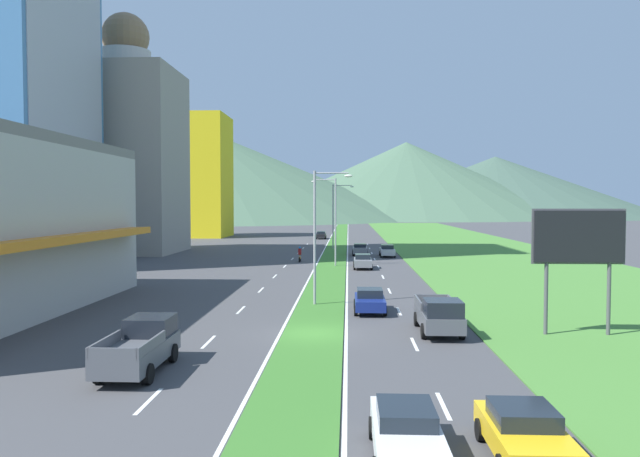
{
  "coord_description": "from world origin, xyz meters",
  "views": [
    {
      "loc": [
        1.85,
        -31.43,
        6.91
      ],
      "look_at": [
        -0.98,
        28.49,
        4.4
      ],
      "focal_mm": 33.79,
      "sensor_mm": 36.0,
      "label": 1
    }
  ],
  "objects": [
    {
      "name": "ground_plane",
      "position": [
        0.0,
        0.0,
        0.0
      ],
      "size": [
        600.0,
        600.0,
        0.0
      ],
      "primitive_type": "plane",
      "color": "#424244"
    },
    {
      "name": "grass_median",
      "position": [
        0.0,
        60.0,
        0.03
      ],
      "size": [
        3.2,
        240.0,
        0.06
      ],
      "primitive_type": "cube",
      "color": "#387028",
      "rests_on": "ground_plane"
    },
    {
      "name": "grass_verge_right",
      "position": [
        20.6,
        60.0,
        0.03
      ],
      "size": [
        24.0,
        240.0,
        0.06
      ],
      "primitive_type": "cube",
      "color": "#477F33",
      "rests_on": "ground_plane"
    },
    {
      "name": "lane_dash_left_1",
      "position": [
        -5.1,
        -11.01,
        0.01
      ],
      "size": [
        0.16,
        2.8,
        0.01
      ],
      "primitive_type": "cube",
      "color": "silver",
      "rests_on": "ground_plane"
    },
    {
      "name": "lane_dash_left_2",
      "position": [
        -5.1,
        -2.02,
        0.01
      ],
      "size": [
        0.16,
        2.8,
        0.01
      ],
      "primitive_type": "cube",
      "color": "silver",
      "rests_on": "ground_plane"
    },
    {
      "name": "lane_dash_left_3",
      "position": [
        -5.1,
        6.97,
        0.01
      ],
      "size": [
        0.16,
        2.8,
        0.01
      ],
      "primitive_type": "cube",
      "color": "silver",
      "rests_on": "ground_plane"
    },
    {
      "name": "lane_dash_left_4",
      "position": [
        -5.1,
        15.97,
        0.01
      ],
      "size": [
        0.16,
        2.8,
        0.01
      ],
      "primitive_type": "cube",
      "color": "silver",
      "rests_on": "ground_plane"
    },
    {
      "name": "lane_dash_left_5",
      "position": [
        -5.1,
        24.96,
        0.01
      ],
      "size": [
        0.16,
        2.8,
        0.01
      ],
      "primitive_type": "cube",
      "color": "silver",
      "rests_on": "ground_plane"
    },
    {
      "name": "lane_dash_left_6",
      "position": [
        -5.1,
        33.95,
        0.01
      ],
      "size": [
        0.16,
        2.8,
        0.01
      ],
      "primitive_type": "cube",
      "color": "silver",
      "rests_on": "ground_plane"
    },
    {
      "name": "lane_dash_left_7",
      "position": [
        -5.1,
        42.94,
        0.01
      ],
      "size": [
        0.16,
        2.8,
        0.01
      ],
      "primitive_type": "cube",
      "color": "silver",
      "rests_on": "ground_plane"
    },
    {
      "name": "lane_dash_left_8",
      "position": [
        -5.1,
        51.93,
        0.01
      ],
      "size": [
        0.16,
        2.8,
        0.01
      ],
      "primitive_type": "cube",
      "color": "silver",
      "rests_on": "ground_plane"
    },
    {
      "name": "lane_dash_left_9",
      "position": [
        -5.1,
        60.92,
        0.01
      ],
      "size": [
        0.16,
        2.8,
        0.01
      ],
      "primitive_type": "cube",
      "color": "silver",
      "rests_on": "ground_plane"
    },
    {
      "name": "lane_dash_left_10",
      "position": [
        -5.1,
        69.92,
        0.01
      ],
      "size": [
        0.16,
        2.8,
        0.01
      ],
      "primitive_type": "cube",
      "color": "silver",
      "rests_on": "ground_plane"
    },
    {
      "name": "lane_dash_right_1",
      "position": [
        5.1,
        -11.01,
        0.01
      ],
      "size": [
        0.16,
        2.8,
        0.01
      ],
      "primitive_type": "cube",
      "color": "silver",
      "rests_on": "ground_plane"
    },
    {
      "name": "lane_dash_right_2",
      "position": [
        5.1,
        -2.02,
        0.01
      ],
      "size": [
        0.16,
        2.8,
        0.01
      ],
      "primitive_type": "cube",
      "color": "silver",
      "rests_on": "ground_plane"
    },
    {
      "name": "lane_dash_right_3",
      "position": [
        5.1,
        6.97,
        0.01
      ],
      "size": [
        0.16,
        2.8,
        0.01
      ],
      "primitive_type": "cube",
      "color": "silver",
      "rests_on": "ground_plane"
    },
    {
      "name": "lane_dash_right_4",
      "position": [
        5.1,
        15.97,
        0.01
      ],
      "size": [
        0.16,
        2.8,
        0.01
      ],
      "primitive_type": "cube",
      "color": "silver",
      "rests_on": "ground_plane"
    },
    {
      "name": "lane_dash_right_5",
      "position": [
        5.1,
        24.96,
        0.01
      ],
      "size": [
        0.16,
        2.8,
        0.01
      ],
      "primitive_type": "cube",
      "color": "silver",
      "rests_on": "ground_plane"
    },
    {
      "name": "lane_dash_right_6",
      "position": [
        5.1,
        33.95,
        0.01
      ],
      "size": [
        0.16,
        2.8,
        0.01
      ],
      "primitive_type": "cube",
      "color": "silver",
      "rests_on": "ground_plane"
    },
    {
      "name": "lane_dash_right_7",
      "position": [
        5.1,
        42.94,
        0.01
      ],
      "size": [
        0.16,
        2.8,
        0.01
      ],
      "primitive_type": "cube",
      "color": "silver",
      "rests_on": "ground_plane"
    },
    {
      "name": "lane_dash_right_8",
      "position": [
        5.1,
        51.93,
        0.01
      ],
      "size": [
        0.16,
        2.8,
        0.01
      ],
      "primitive_type": "cube",
      "color": "silver",
      "rests_on": "ground_plane"
    },
    {
      "name": "lane_dash_right_9",
      "position": [
        5.1,
        60.92,
        0.01
      ],
      "size": [
        0.16,
        2.8,
        0.01
      ],
      "primitive_type": "cube",
      "color": "silver",
      "rests_on": "ground_plane"
    },
    {
      "name": "lane_dash_right_10",
      "position": [
        5.1,
        69.92,
        0.01
      ],
      "size": [
        0.16,
        2.8,
        0.01
      ],
      "primitive_type": "cube",
      "color": "silver",
      "rests_on": "ground_plane"
    },
    {
      "name": "edge_line_median_left",
      "position": [
        -1.75,
        60.0,
        0.01
      ],
      "size": [
        0.16,
        240.0,
        0.01
      ],
      "primitive_type": "cube",
      "color": "silver",
      "rests_on": "ground_plane"
    },
    {
      "name": "edge_line_median_right",
      "position": [
        1.75,
        60.0,
        0.01
      ],
      "size": [
        0.16,
        240.0,
        0.01
      ],
      "primitive_type": "cube",
      "color": "silver",
      "rests_on": "ground_plane"
    },
    {
      "name": "domed_building",
      "position": [
        -29.1,
        51.64,
        13.92
      ],
      "size": [
        14.06,
        14.06,
        33.27
      ],
      "color": "#9E9384",
      "rests_on": "ground_plane"
    },
    {
      "name": "midrise_colored",
      "position": [
        -29.68,
        91.58,
        12.49
      ],
      "size": [
        13.25,
        13.25,
        24.97
      ],
      "primitive_type": "cube",
      "color": "yellow",
      "rests_on": "ground_plane"
    },
    {
      "name": "hill_far_left",
      "position": [
        -63.35,
        238.47,
        20.03
      ],
      "size": [
        195.47,
        195.47,
        40.06
      ],
      "primitive_type": "cone",
      "color": "#47664C",
      "rests_on": "ground_plane"
    },
    {
      "name": "hill_far_center",
      "position": [
        30.35,
        268.46,
        18.55
      ],
      "size": [
        162.64,
        162.64,
        37.11
      ],
      "primitive_type": "cone",
      "color": "#47664C",
      "rests_on": "ground_plane"
    },
    {
      "name": "hill_far_right",
      "position": [
        77.33,
        282.99,
        15.49
      ],
      "size": [
        161.59,
        161.59,
        30.97
      ],
      "primitive_type": "cone",
      "color": "#3D5647",
      "rests_on": "ground_plane"
    },
    {
      "name": "street_lamp_near",
      "position": [
        -0.15,
        9.14,
        5.22
      ],
      "size": [
        2.65,
        0.36,
        9.1
      ],
      "color": "#99999E",
      "rests_on": "ground_plane"
    },
    {
      "name": "street_lamp_mid",
      "position": [
        0.16,
        34.46,
        5.51
      ],
      "size": [
        2.77,
        0.42,
        9.65
      ],
      "color": "#99999E",
      "rests_on": "ground_plane"
    },
    {
      "name": "street_lamp_far",
      "position": [
        -0.13,
        59.75,
        5.62
      ],
      "size": [
        3.23,
        0.28,
        9.77
      ],
      "color": "#99999E",
      "rests_on": "ground_plane"
    },
    {
      "name": "billboard_roadside",
      "position": [
        13.78,
        0.27,
        4.9
      ],
      "size": [
        4.79,
        0.28,
        6.64
      ],
      "color": "#4C4C51",
      "rests_on": "ground_plane"
    },
    {
      "name": "car_0",
      "position": [
        6.61,
        -15.19,
        0.73
      ],
      "size": [
        2.03,
        4.03,
        1.4
      ],
      "rotation": [
        0.0,
        0.0,
        -1.57
      ],
      "color": "yellow",
      "rests_on": "ground_plane"
    },
    {
      "name": "car_1",
      "position": [
        3.38,
        32.19,
        0.78
      ],
      "size": [
        1.98,
        4.53,
        1.53
      ],
      "rotation": [
        0.0,
        0.0,
        -1.57
      ],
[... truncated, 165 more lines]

